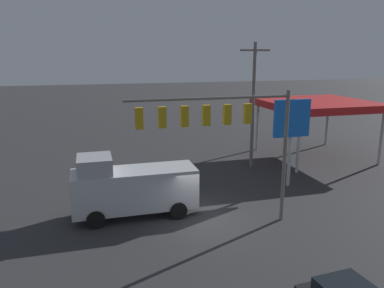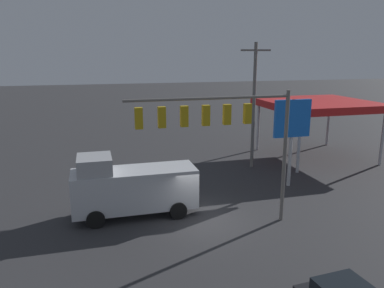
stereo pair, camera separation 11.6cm
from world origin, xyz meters
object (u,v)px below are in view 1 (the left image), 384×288
(traffic_signal_assembly, at_px, (219,124))
(utility_pole, at_px, (253,103))
(delivery_truck, at_px, (132,187))
(price_sign, at_px, (292,123))

(traffic_signal_assembly, bearing_deg, utility_pole, -122.88)
(traffic_signal_assembly, relative_size, utility_pole, 0.86)
(traffic_signal_assembly, relative_size, delivery_truck, 1.24)
(utility_pole, relative_size, price_sign, 1.64)
(traffic_signal_assembly, height_order, utility_pole, utility_pole)
(price_sign, xyz_separation_m, delivery_truck, (10.98, 2.14, -2.72))
(price_sign, bearing_deg, traffic_signal_assembly, 35.18)
(traffic_signal_assembly, distance_m, price_sign, 8.46)
(utility_pole, bearing_deg, traffic_signal_assembly, 57.12)
(price_sign, distance_m, delivery_truck, 11.51)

